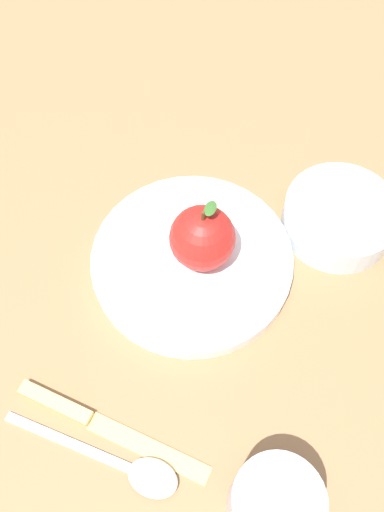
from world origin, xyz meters
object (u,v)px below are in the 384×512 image
object	(u,v)px
dinner_plate	(192,260)
apple	(200,236)
knife	(94,422)
spoon	(132,469)
cup	(274,504)
side_bowl	(340,215)

from	to	relation	value
dinner_plate	apple	distance (m)	0.04
knife	spoon	distance (m)	0.06
apple	cup	xyz separation A→B (m)	(-0.13, -0.23, -0.01)
dinner_plate	side_bowl	distance (m)	0.18
cup	spoon	size ratio (longest dim) A/B	0.45
dinner_plate	spoon	bearing A→B (deg)	-147.48
dinner_plate	cup	xyz separation A→B (m)	(-0.12, -0.23, 0.03)
side_bowl	spoon	world-z (taller)	side_bowl
spoon	apple	bearing A→B (deg)	30.70
side_bowl	knife	distance (m)	0.35
side_bowl	knife	size ratio (longest dim) A/B	0.67
side_bowl	apple	bearing A→B (deg)	153.09
spoon	dinner_plate	bearing A→B (deg)	32.52
dinner_plate	knife	world-z (taller)	dinner_plate
knife	cup	bearing A→B (deg)	-67.91
cup	knife	bearing A→B (deg)	112.09
dinner_plate	spoon	distance (m)	0.23
cup	apple	bearing A→B (deg)	60.08
spoon	cup	bearing A→B (deg)	-57.61
knife	spoon	world-z (taller)	spoon
dinner_plate	knife	xyz separation A→B (m)	(-0.19, -0.06, -0.01)
apple	side_bowl	size ratio (longest dim) A/B	0.65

